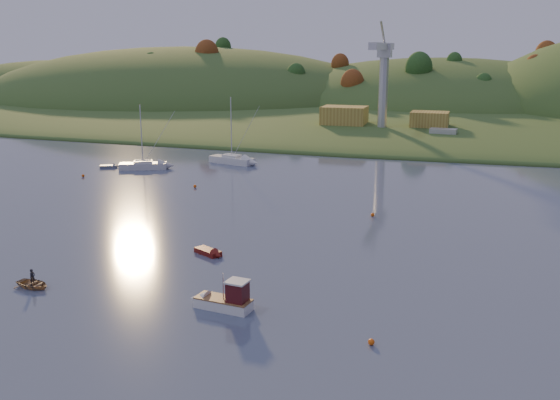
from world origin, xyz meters
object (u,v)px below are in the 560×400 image
(fishing_boat, at_px, (220,299))
(sailboat_far, at_px, (232,159))
(sailboat_near, at_px, (143,165))
(grey_dinghy, at_px, (112,166))
(canoe, at_px, (33,284))
(red_tender, at_px, (212,253))

(fishing_boat, bearing_deg, sailboat_far, -62.19)
(sailboat_near, bearing_deg, grey_dinghy, 162.04)
(sailboat_far, distance_m, canoe, 65.03)
(fishing_boat, relative_size, sailboat_far, 0.47)
(sailboat_near, height_order, grey_dinghy, sailboat_near)
(sailboat_far, height_order, red_tender, sailboat_far)
(sailboat_near, relative_size, red_tender, 2.93)
(sailboat_near, xyz_separation_m, red_tender, (31.72, -41.05, -0.48))
(fishing_boat, distance_m, red_tender, 13.92)
(sailboat_near, xyz_separation_m, grey_dinghy, (-6.19, -0.62, -0.50))
(fishing_boat, bearing_deg, grey_dinghy, -43.44)
(sailboat_near, relative_size, canoe, 3.35)
(sailboat_far, bearing_deg, fishing_boat, -53.50)
(fishing_boat, xyz_separation_m, sailboat_near, (-37.88, 53.53, -0.06))
(sailboat_far, xyz_separation_m, red_tender, (18.39, -51.33, -0.53))
(canoe, relative_size, grey_dinghy, 0.98)
(sailboat_far, distance_m, red_tender, 54.53)
(fishing_boat, distance_m, sailboat_near, 65.58)
(canoe, bearing_deg, sailboat_far, 14.52)
(canoe, bearing_deg, sailboat_near, 28.77)
(fishing_boat, height_order, grey_dinghy, fishing_boat)
(sailboat_near, xyz_separation_m, canoe, (19.53, -54.46, -0.39))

